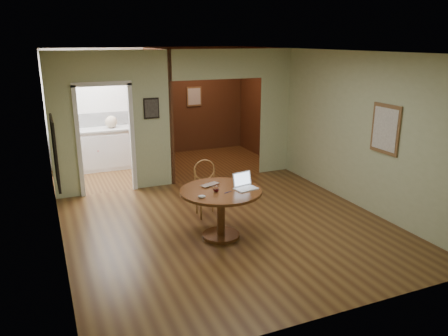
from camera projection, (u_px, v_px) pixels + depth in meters
name	position (u px, v px, depth m)	size (l,w,h in m)	color
floor	(231.00, 228.00, 6.93)	(5.00, 5.00, 0.00)	#4B2C15
room_shell	(151.00, 119.00, 9.12)	(5.20, 7.50, 5.00)	white
dining_table	(221.00, 202.00, 6.48)	(1.21, 1.21, 0.76)	#5F2F17
chair	(206.00, 185.00, 7.33)	(0.44, 0.44, 0.95)	olive
open_laptop	(244.00, 184.00, 6.48)	(0.36, 0.33, 0.23)	white
closed_laptop	(212.00, 186.00, 6.57)	(0.31, 0.20, 0.02)	#BCBCC2
mouse	(202.00, 197.00, 6.08)	(0.11, 0.06, 0.05)	white
wine_glass	(216.00, 188.00, 6.32)	(0.10, 0.10, 0.11)	white
pen	(228.00, 192.00, 6.31)	(0.01, 0.01, 0.14)	navy
kitchen_cabinet	(103.00, 149.00, 9.99)	(2.06, 0.60, 0.94)	white
grocery_bag	(111.00, 122.00, 9.90)	(0.28, 0.24, 0.28)	#C9B293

